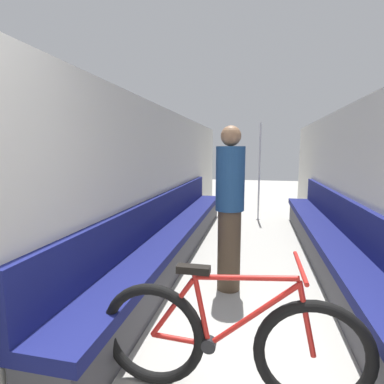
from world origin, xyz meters
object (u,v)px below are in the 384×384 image
at_px(bicycle, 228,342).
at_px(grab_pole_near, 259,173).
at_px(bench_seat_row_right, 331,245).
at_px(bench_seat_row_left, 176,235).
at_px(passenger_standing, 230,207).

distance_m(bicycle, grab_pole_near, 4.92).
bearing_deg(bench_seat_row_right, bicycle, -115.21).
bearing_deg(bench_seat_row_left, passenger_standing, -46.69).
relative_size(bench_seat_row_right, passenger_standing, 3.20).
height_order(bench_seat_row_left, bicycle, bench_seat_row_left).
relative_size(bench_seat_row_left, grab_pole_near, 2.69).
xyz_separation_m(bicycle, grab_pole_near, (0.19, 4.88, 0.66)).
bearing_deg(bench_seat_row_right, passenger_standing, -144.23).
distance_m(grab_pole_near, passenger_standing, 3.45).
bearing_deg(bench_seat_row_left, bench_seat_row_right, 0.00).
xyz_separation_m(grab_pole_near, passenger_standing, (-0.32, -3.43, -0.10)).
xyz_separation_m(bench_seat_row_left, passenger_standing, (0.83, -0.88, 0.61)).
height_order(bench_seat_row_right, passenger_standing, passenger_standing).
distance_m(bench_seat_row_right, grab_pole_near, 2.80).
distance_m(bench_seat_row_left, bicycle, 2.52).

